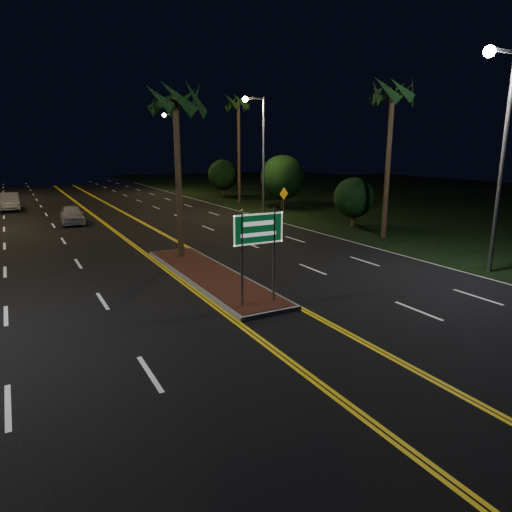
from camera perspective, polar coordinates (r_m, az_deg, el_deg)
ground at (r=13.26m, az=6.20°, el=-10.06°), size 120.00×120.00×0.00m
grass_right at (r=51.17m, az=18.20°, el=6.90°), size 40.00×110.00×0.01m
median_island at (r=19.06m, az=-5.80°, el=-2.41°), size 2.25×10.25×0.17m
highway_sign at (r=14.83m, az=0.30°, el=2.29°), size 1.80×0.08×3.20m
streetlight_right_near at (r=21.29m, az=28.15°, el=12.96°), size 1.91×0.44×9.00m
streetlight_right_mid at (r=36.49m, az=0.41°, el=14.07°), size 1.91×0.44×9.00m
streetlight_right_far at (r=54.86m, az=-10.02°, el=13.68°), size 1.91×0.44×9.00m
palm_median at (r=21.71m, az=-10.05°, el=18.56°), size 2.40×2.40×8.30m
palm_right_near at (r=28.05m, az=16.72°, el=18.95°), size 2.40×2.40×9.30m
palm_right_far at (r=44.76m, az=-2.21°, el=18.43°), size 2.40×2.40×10.30m
shrub_near at (r=31.70m, az=12.12°, el=7.15°), size 2.70×2.70×3.30m
shrub_mid at (r=40.00m, az=3.32°, el=9.80°), size 3.78×3.78×4.62m
shrub_far at (r=50.53m, az=-4.17°, el=10.11°), size 3.24×3.24×3.96m
car_near at (r=34.67m, az=-22.03°, el=4.99°), size 2.19×4.60×1.50m
car_far at (r=44.74m, az=-28.50°, el=6.17°), size 2.22×5.09×1.69m
warning_sign at (r=35.52m, az=3.49°, el=7.25°), size 0.91×0.30×2.24m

